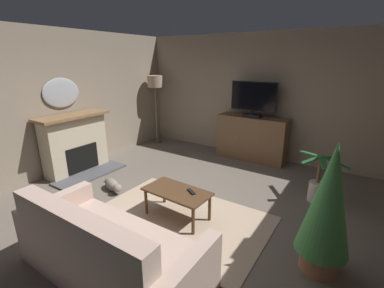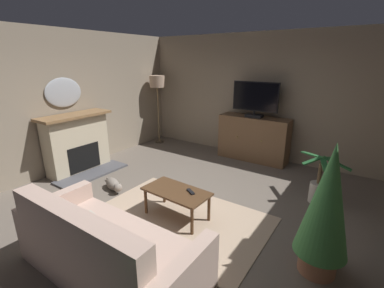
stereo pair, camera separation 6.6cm
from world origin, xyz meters
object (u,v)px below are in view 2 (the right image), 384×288
(sofa_floral, at_px, (106,251))
(television, at_px, (255,99))
(cat, at_px, (113,184))
(potted_plant_on_hearth_side, at_px, (327,206))
(floor_lamp, at_px, (157,86))
(coffee_table, at_px, (176,194))
(wall_mirror_oval, at_px, (64,92))
(tv_remote, at_px, (191,192))
(tv_cabinet, at_px, (253,139))
(potted_plant_small_fern_corner, at_px, (318,188))
(fireplace, at_px, (78,145))

(sofa_floral, bearing_deg, television, 91.09)
(cat, bearing_deg, potted_plant_on_hearth_side, -0.57)
(television, distance_m, sofa_floral, 4.28)
(television, height_order, floor_lamp, floor_lamp)
(coffee_table, height_order, sofa_floral, sofa_floral)
(wall_mirror_oval, bearing_deg, sofa_floral, -27.25)
(tv_remote, distance_m, floor_lamp, 4.06)
(tv_cabinet, xyz_separation_m, potted_plant_small_fern_corner, (1.62, -1.26, -0.22))
(wall_mirror_oval, distance_m, coffee_table, 3.20)
(potted_plant_small_fern_corner, height_order, cat, potted_plant_small_fern_corner)
(fireplace, relative_size, sofa_floral, 0.68)
(tv_remote, height_order, sofa_floral, sofa_floral)
(television, xyz_separation_m, coffee_table, (0.01, -2.84, -1.03))
(potted_plant_small_fern_corner, xyz_separation_m, floor_lamp, (-4.28, 1.08, 1.30))
(coffee_table, bearing_deg, potted_plant_small_fern_corner, 45.50)
(coffee_table, distance_m, sofa_floral, 1.30)
(potted_plant_on_hearth_side, bearing_deg, floor_lamp, 149.65)
(coffee_table, height_order, tv_remote, tv_remote)
(fireplace, bearing_deg, potted_plant_on_hearth_side, -2.84)
(tv_cabinet, relative_size, television, 1.53)
(cat, bearing_deg, tv_cabinet, 63.00)
(cat, bearing_deg, fireplace, 171.13)
(potted_plant_small_fern_corner, bearing_deg, tv_cabinet, 142.01)
(coffee_table, bearing_deg, floor_lamp, 134.71)
(tv_cabinet, height_order, cat, tv_cabinet)
(sofa_floral, relative_size, cat, 3.04)
(fireplace, distance_m, wall_mirror_oval, 1.06)
(television, bearing_deg, floor_lamp, -177.16)
(fireplace, xyz_separation_m, television, (2.69, 2.58, 0.84))
(coffee_table, bearing_deg, tv_remote, 18.48)
(tv_cabinet, xyz_separation_m, television, (0.00, -0.05, 0.93))
(tv_cabinet, relative_size, tv_remote, 9.15)
(coffee_table, xyz_separation_m, potted_plant_small_fern_corner, (1.60, 1.63, -0.13))
(coffee_table, distance_m, potted_plant_small_fern_corner, 2.29)
(sofa_floral, relative_size, potted_plant_on_hearth_side, 1.41)
(wall_mirror_oval, relative_size, television, 0.74)
(potted_plant_small_fern_corner, xyz_separation_m, cat, (-3.06, -1.57, -0.15))
(fireplace, distance_m, potted_plant_small_fern_corner, 4.53)
(television, xyz_separation_m, cat, (-1.44, -2.78, -1.31))
(wall_mirror_oval, bearing_deg, potted_plant_small_fern_corner, 16.81)
(tv_remote, bearing_deg, wall_mirror_oval, 26.39)
(floor_lamp, bearing_deg, fireplace, -90.58)
(cat, bearing_deg, potted_plant_small_fern_corner, 27.17)
(potted_plant_on_hearth_side, height_order, cat, potted_plant_on_hearth_side)
(wall_mirror_oval, distance_m, floor_lamp, 2.47)
(fireplace, height_order, coffee_table, fireplace)
(sofa_floral, bearing_deg, potted_plant_small_fern_corner, 62.31)
(tv_cabinet, bearing_deg, cat, -117.00)
(potted_plant_small_fern_corner, bearing_deg, coffee_table, -134.50)
(potted_plant_small_fern_corner, bearing_deg, fireplace, -162.28)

